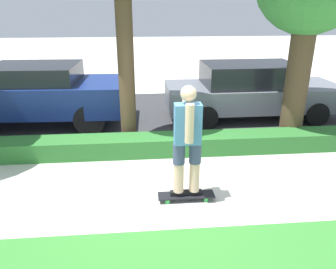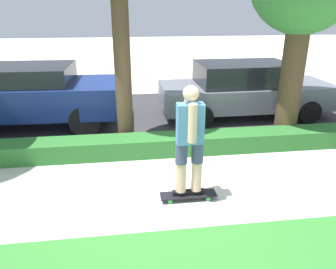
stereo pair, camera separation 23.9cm
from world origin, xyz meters
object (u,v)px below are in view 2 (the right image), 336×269
skateboard (188,195)px  parked_car_middle (245,89)px  parked_car_front (34,94)px  skater_person (190,139)px

skateboard → parked_car_middle: bearing=59.7°
skateboard → parked_car_middle: (2.38, 4.07, 0.70)m
parked_car_front → parked_car_middle: 5.61m
skater_person → skateboard: bearing=153.4°
skater_person → parked_car_middle: size_ratio=0.38×
skater_person → parked_car_front: size_ratio=0.42×
skateboard → parked_car_middle: 4.77m
skater_person → parked_car_front: 5.13m
skater_person → parked_car_front: bearing=129.0°
skateboard → parked_car_front: (-3.23, 3.98, 0.77)m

